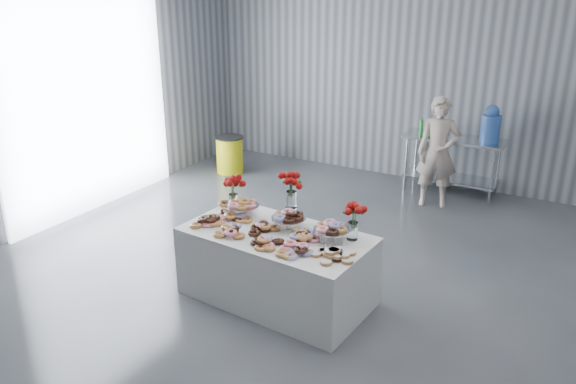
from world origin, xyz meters
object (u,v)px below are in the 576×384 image
prep_table (453,155)px  person (438,152)px  water_jug (491,125)px  trash_barrel (230,154)px  display_table (277,266)px

prep_table → person: (-0.08, -0.60, 0.19)m
water_jug → person: 0.90m
prep_table → trash_barrel: 3.70m
water_jug → display_table: bearing=-107.3°
prep_table → trash_barrel: size_ratio=2.36×
display_table → water_jug: 4.29m
water_jug → trash_barrel: (-4.09, -0.87, -0.83)m
prep_table → person: 0.63m
display_table → prep_table: size_ratio=1.27×
person → trash_barrel: bearing=167.3°
prep_table → trash_barrel: bearing=-166.4°
prep_table → trash_barrel: prep_table is taller
display_table → trash_barrel: (-2.84, 3.16, -0.06)m
display_table → water_jug: size_ratio=3.43×
trash_barrel → person: bearing=4.4°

